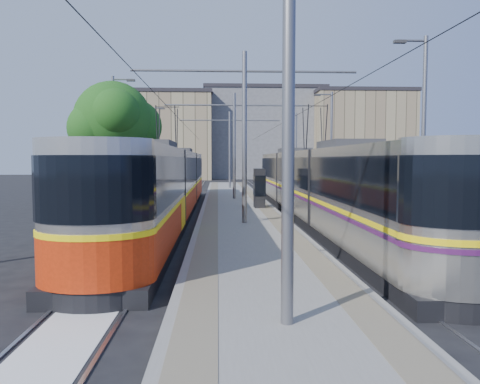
{
  "coord_description": "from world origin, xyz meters",
  "views": [
    {
      "loc": [
        -1.09,
        -11.27,
        2.92
      ],
      "look_at": [
        -0.21,
        7.58,
        1.6
      ],
      "focal_mm": 35.0,
      "sensor_mm": 36.0,
      "label": 1
    }
  ],
  "objects": [
    {
      "name": "ground",
      "position": [
        0.0,
        0.0,
        0.0
      ],
      "size": [
        160.0,
        160.0,
        0.0
      ],
      "primitive_type": "plane",
      "color": "black",
      "rests_on": "ground"
    },
    {
      "name": "platform",
      "position": [
        0.0,
        17.0,
        0.15
      ],
      "size": [
        4.0,
        50.0,
        0.3
      ],
      "primitive_type": "cube",
      "color": "gray",
      "rests_on": "ground"
    },
    {
      "name": "tactile_strip_left",
      "position": [
        -1.45,
        17.0,
        0.3
      ],
      "size": [
        0.7,
        50.0,
        0.01
      ],
      "primitive_type": "cube",
      "color": "gray",
      "rests_on": "platform"
    },
    {
      "name": "tactile_strip_right",
      "position": [
        1.45,
        17.0,
        0.3
      ],
      "size": [
        0.7,
        50.0,
        0.01
      ],
      "primitive_type": "cube",
      "color": "gray",
      "rests_on": "platform"
    },
    {
      "name": "rails",
      "position": [
        0.0,
        17.0,
        0.02
      ],
      "size": [
        8.71,
        70.0,
        0.03
      ],
      "color": "gray",
      "rests_on": "ground"
    },
    {
      "name": "track_arrow",
      "position": [
        -3.6,
        -3.0,
        0.01
      ],
      "size": [
        1.2,
        5.0,
        0.01
      ],
      "primitive_type": "cube",
      "color": "silver",
      "rests_on": "ground"
    },
    {
      "name": "tram_left",
      "position": [
        -3.6,
        12.17,
        1.71
      ],
      "size": [
        2.43,
        29.46,
        5.5
      ],
      "color": "black",
      "rests_on": "ground"
    },
    {
      "name": "tram_right",
      "position": [
        3.6,
        11.38,
        1.86
      ],
      "size": [
        2.43,
        29.71,
        5.5
      ],
      "color": "black",
      "rests_on": "ground"
    },
    {
      "name": "catenary",
      "position": [
        0.0,
        14.15,
        4.52
      ],
      "size": [
        9.2,
        70.0,
        7.0
      ],
      "color": "slate",
      "rests_on": "platform"
    },
    {
      "name": "street_lamps",
      "position": [
        -0.0,
        21.0,
        4.18
      ],
      "size": [
        15.18,
        38.22,
        8.0
      ],
      "color": "slate",
      "rests_on": "ground"
    },
    {
      "name": "shelter",
      "position": [
        1.15,
        14.04,
        1.41
      ],
      "size": [
        0.62,
        0.98,
        2.12
      ],
      "rotation": [
        0.0,
        0.0,
        0.03
      ],
      "color": "black",
      "rests_on": "platform"
    },
    {
      "name": "tree",
      "position": [
        -7.28,
        18.57,
        5.24
      ],
      "size": [
        5.33,
        4.93,
        7.75
      ],
      "color": "#382314",
      "rests_on": "ground"
    },
    {
      "name": "building_left",
      "position": [
        -10.0,
        60.0,
        6.37
      ],
      "size": [
        16.32,
        12.24,
        12.72
      ],
      "color": "tan",
      "rests_on": "ground"
    },
    {
      "name": "building_centre",
      "position": [
        6.0,
        64.0,
        6.94
      ],
      "size": [
        18.36,
        14.28,
        13.86
      ],
      "color": "gray",
      "rests_on": "ground"
    },
    {
      "name": "building_right",
      "position": [
        20.0,
        58.0,
        6.48
      ],
      "size": [
        14.28,
        10.2,
        12.94
      ],
      "color": "tan",
      "rests_on": "ground"
    }
  ]
}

